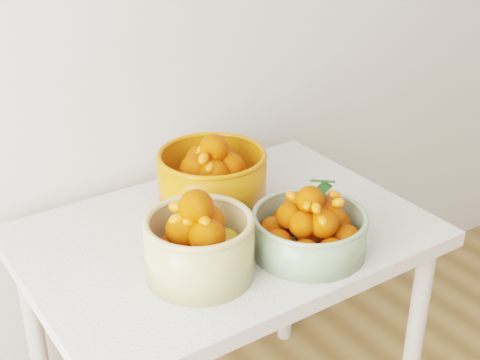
# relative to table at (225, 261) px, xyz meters

# --- Properties ---
(table) EXTENTS (1.00, 0.70, 0.75)m
(table) POSITION_rel_table_xyz_m (0.00, 0.00, 0.00)
(table) COLOR silver
(table) RESTS_ON ground
(bowl_cream) EXTENTS (0.31, 0.31, 0.21)m
(bowl_cream) POSITION_rel_table_xyz_m (-0.15, -0.13, 0.18)
(bowl_cream) COLOR tan
(bowl_cream) RESTS_ON table
(bowl_green) EXTENTS (0.29, 0.29, 0.18)m
(bowl_green) POSITION_rel_table_xyz_m (0.11, -0.19, 0.16)
(bowl_green) COLOR gray
(bowl_green) RESTS_ON table
(bowl_orange) EXTENTS (0.29, 0.29, 0.21)m
(bowl_orange) POSITION_rel_table_xyz_m (0.04, 0.13, 0.18)
(bowl_orange) COLOR #C95A0A
(bowl_orange) RESTS_ON table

